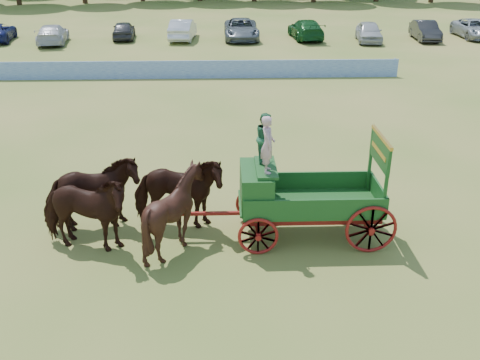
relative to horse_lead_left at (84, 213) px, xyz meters
name	(u,v)px	position (x,y,z in m)	size (l,w,h in m)	color
ground	(172,233)	(2.21, 0.81, -1.12)	(160.00, 160.00, 0.00)	olive
horse_lead_left	(84,213)	(0.00, 0.00, 0.00)	(1.21, 2.66, 2.24)	black
horse_lead_right	(93,195)	(0.00, 1.10, 0.00)	(1.21, 2.66, 2.24)	black
horse_wheel_left	(175,211)	(2.40, 0.00, 0.00)	(1.82, 2.04, 2.25)	black
horse_wheel_right	(178,193)	(2.40, 1.10, 0.00)	(1.21, 2.66, 2.24)	black
farm_dray	(285,186)	(5.39, 0.56, 0.44)	(6.00, 2.00, 3.68)	maroon
sponsor_banner	(179,70)	(1.21, 18.81, -0.60)	(26.00, 0.08, 1.05)	#1C439D
parked_cars	(208,31)	(2.64, 31.19, -0.38)	(50.55, 6.88, 1.62)	silver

